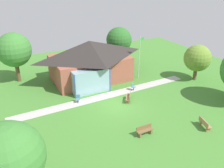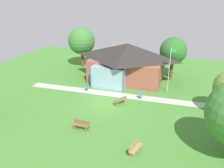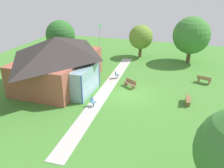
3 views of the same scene
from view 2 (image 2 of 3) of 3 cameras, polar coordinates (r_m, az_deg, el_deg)
The scene contains 11 objects.
ground_plane at distance 24.98m, azimuth -1.60°, elevation -4.85°, with size 44.00×44.00×0.00m, color #478433.
pavilion at distance 30.75m, azimuth 3.63°, elevation 5.61°, with size 10.30×7.92×5.02m.
footpath at distance 27.09m, azimuth 0.25°, elevation -2.56°, with size 21.23×1.30×0.03m, color #BCB7B2.
flagpole at distance 27.47m, azimuth 14.14°, elevation 3.86°, with size 0.64×0.08×5.49m.
bench_front_center at distance 20.60m, azimuth -7.65°, elevation -10.12°, with size 1.50×0.45×0.84m.
bench_front_right at distance 17.88m, azimuth 5.84°, elevation -15.65°, with size 0.83×1.56×0.84m.
bench_rear_near_path at distance 24.65m, azimuth 2.02°, elevation -4.20°, with size 1.21×1.49×0.84m.
patio_chair_lawn_spare at distance 26.01m, azimuth 7.11°, elevation -2.86°, with size 0.59×0.59×0.86m.
patio_chair_west at distance 28.09m, azimuth -6.32°, elevation -0.88°, with size 0.56×0.56×0.86m.
tree_behind_pavilion_right at distance 32.29m, azimuth 14.97°, elevation 7.95°, with size 3.63×3.63×5.67m.
tree_behind_pavilion_left at distance 36.61m, azimuth -7.56°, elevation 10.50°, with size 4.16×4.16×6.17m.
Camera 2 is at (7.93, -20.81, 11.32)m, focal length 36.79 mm.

